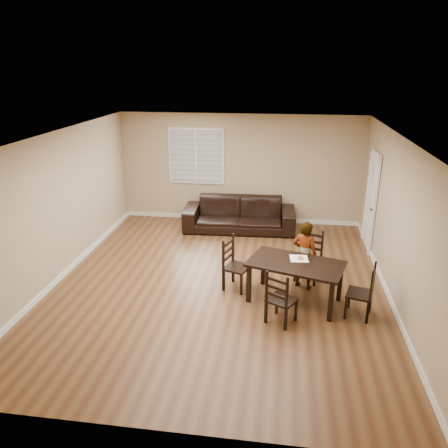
{
  "coord_description": "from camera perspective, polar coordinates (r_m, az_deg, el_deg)",
  "views": [
    {
      "loc": [
        1.09,
        -7.11,
        3.84
      ],
      "look_at": [
        0.02,
        0.48,
        1.0
      ],
      "focal_mm": 35.0,
      "sensor_mm": 36.0,
      "label": 1
    }
  ],
  "objects": [
    {
      "name": "child",
      "position": [
        7.89,
        10.5,
        -4.01
      ],
      "size": [
        0.55,
        0.47,
        1.26
      ],
      "primitive_type": "imported",
      "rotation": [
        0.0,
        0.0,
        2.71
      ],
      "color": "gray",
      "rests_on": "ground"
    },
    {
      "name": "chair_left",
      "position": [
        7.85,
        0.99,
        -5.36
      ],
      "size": [
        0.53,
        0.55,
        0.96
      ],
      "rotation": [
        0.0,
        0.0,
        1.22
      ],
      "color": "black",
      "rests_on": "ground"
    },
    {
      "name": "ground",
      "position": [
        8.15,
        -0.6,
        -7.76
      ],
      "size": [
        7.0,
        7.0,
        0.0
      ],
      "primitive_type": "plane",
      "color": "brown",
      "rests_on": "ground"
    },
    {
      "name": "sofa",
      "position": [
        10.56,
        2.03,
        1.25
      ],
      "size": [
        2.7,
        1.16,
        0.78
      ],
      "primitive_type": "imported",
      "rotation": [
        0.0,
        0.0,
        0.05
      ],
      "color": "black",
      "rests_on": "ground"
    },
    {
      "name": "donut",
      "position": [
        7.5,
        9.91,
        -4.33
      ],
      "size": [
        0.11,
        0.11,
        0.04
      ],
      "color": "#B57A41",
      "rests_on": "napkin"
    },
    {
      "name": "room",
      "position": [
        7.64,
        -0.18,
        4.9
      ],
      "size": [
        6.04,
        7.04,
        2.72
      ],
      "color": "tan",
      "rests_on": "ground"
    },
    {
      "name": "dining_table",
      "position": [
        7.4,
        9.34,
        -5.62
      ],
      "size": [
        1.73,
        1.29,
        0.72
      ],
      "rotation": [
        0.0,
        0.0,
        -0.3
      ],
      "color": "black",
      "rests_on": "ground"
    },
    {
      "name": "chair_near",
      "position": [
        8.35,
        11.22,
        -4.15
      ],
      "size": [
        0.54,
        0.52,
        0.95
      ],
      "rotation": [
        0.0,
        0.0,
        -0.34
      ],
      "color": "black",
      "rests_on": "ground"
    },
    {
      "name": "chair_right",
      "position": [
        7.32,
        18.16,
        -8.68
      ],
      "size": [
        0.48,
        0.5,
        0.91
      ],
      "rotation": [
        0.0,
        0.0,
        -1.85
      ],
      "color": "black",
      "rests_on": "ground"
    },
    {
      "name": "chair_far",
      "position": [
        6.82,
        7.08,
        -10.02
      ],
      "size": [
        0.54,
        0.53,
        0.9
      ],
      "rotation": [
        0.0,
        0.0,
        2.63
      ],
      "color": "black",
      "rests_on": "ground"
    },
    {
      "name": "napkin",
      "position": [
        7.52,
        9.76,
        -4.47
      ],
      "size": [
        0.32,
        0.32,
        0.0
      ],
      "primitive_type": "cube",
      "rotation": [
        0.0,
        0.0,
        0.08
      ],
      "color": "white",
      "rests_on": "dining_table"
    }
  ]
}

